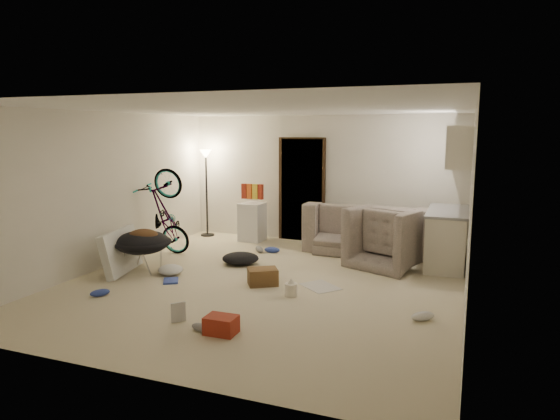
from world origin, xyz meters
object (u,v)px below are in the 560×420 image
at_px(sofa, 368,234).
at_px(armchair, 394,243).
at_px(bicycle, 166,232).
at_px(mini_fridge, 252,222).
at_px(drink_case_a, 263,277).
at_px(juicer, 291,289).
at_px(tv_box, 121,251).
at_px(floor_lamp, 206,174).
at_px(kitchen_counter, 447,239).
at_px(saucer_chair, 142,248).
at_px(drink_case_b, 221,325).

distance_m(sofa, armchair, 0.94).
xyz_separation_m(bicycle, mini_fridge, (0.98, 1.59, -0.03)).
distance_m(drink_case_a, juicer, 0.64).
xyz_separation_m(mini_fridge, tv_box, (-0.98, -2.83, -0.05)).
xyz_separation_m(floor_lamp, tv_box, (0.10, -2.93, -0.97)).
distance_m(kitchen_counter, armchair, 0.87).
bearing_deg(armchair, juicer, 86.64).
relative_size(floor_lamp, saucer_chair, 1.98).
height_order(kitchen_counter, drink_case_a, kitchen_counter).
relative_size(bicycle, drink_case_b, 4.65).
height_order(tv_box, drink_case_a, tv_box).
bearing_deg(juicer, kitchen_counter, 52.10).
xyz_separation_m(floor_lamp, juicer, (2.96, -3.05, -1.21)).
relative_size(sofa, mini_fridge, 2.93).
bearing_deg(drink_case_b, kitchen_counter, 60.02).
relative_size(drink_case_a, drink_case_b, 1.22).
xyz_separation_m(drink_case_a, juicer, (0.55, -0.32, -0.02)).
bearing_deg(tv_box, armchair, 14.53).
bearing_deg(saucer_chair, floor_lamp, 97.91).
height_order(kitchen_counter, drink_case_b, kitchen_counter).
bearing_deg(bicycle, floor_lamp, 1.40).
bearing_deg(juicer, mini_fridge, 122.55).
distance_m(kitchen_counter, mini_fridge, 3.79).
height_order(kitchen_counter, juicer, kitchen_counter).
xyz_separation_m(sofa, drink_case_a, (-1.02, -2.53, -0.21)).
height_order(bicycle, juicer, bicycle).
bearing_deg(drink_case_a, mini_fridge, 84.95).
bearing_deg(kitchen_counter, juicer, -127.90).
height_order(saucer_chair, tv_box, tv_box).
relative_size(floor_lamp, drink_case_b, 5.31).
bearing_deg(tv_box, bicycle, 77.58).
distance_m(sofa, bicycle, 3.66).
xyz_separation_m(sofa, armchair, (0.57, -0.74, 0.03)).
xyz_separation_m(armchair, mini_fridge, (-2.93, 0.84, 0.02)).
xyz_separation_m(kitchen_counter, saucer_chair, (-4.45, -2.12, -0.06)).
distance_m(kitchen_counter, bicycle, 4.84).
relative_size(floor_lamp, kitchen_counter, 1.21).
height_order(kitchen_counter, armchair, kitchen_counter).
relative_size(sofa, tv_box, 2.20).
height_order(saucer_chair, juicer, saucer_chair).
bearing_deg(mini_fridge, kitchen_counter, -6.31).
xyz_separation_m(saucer_chair, drink_case_a, (2.03, 0.04, -0.27)).
bearing_deg(kitchen_counter, sofa, 162.08).
xyz_separation_m(sofa, tv_box, (-3.34, -2.73, 0.01)).
bearing_deg(sofa, juicer, 80.73).
bearing_deg(saucer_chair, sofa, 40.02).
bearing_deg(mini_fridge, sofa, -0.40).
height_order(sofa, mini_fridge, mini_fridge).
bearing_deg(floor_lamp, tv_box, -88.05).
bearing_deg(juicer, tv_box, 177.65).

